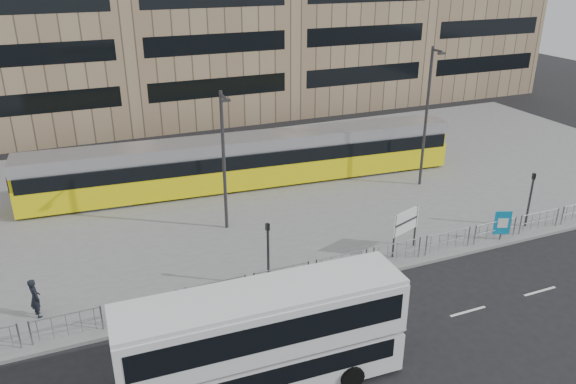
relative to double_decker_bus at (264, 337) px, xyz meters
name	(u,v)px	position (x,y,z in m)	size (l,w,h in m)	color
ground	(300,293)	(3.51, 4.84, -2.10)	(120.00, 120.00, 0.00)	black
plaza	(223,194)	(3.51, 16.84, -2.02)	(64.00, 24.00, 0.15)	slate
kerb	(300,291)	(3.51, 4.89, -2.02)	(64.00, 0.25, 0.17)	gray
pedestrian_barrier	(336,260)	(5.51, 5.34, -1.12)	(32.07, 0.07, 1.10)	gray
road_markings	(365,340)	(4.51, 0.84, -2.09)	(62.00, 0.12, 0.01)	white
double_decker_bus	(264,337)	(0.00, 0.00, 0.00)	(9.78, 2.75, 3.88)	silver
tram	(248,161)	(5.44, 17.58, -0.32)	(27.70, 4.64, 3.25)	yellow
station_sign	(406,223)	(9.76, 6.14, -0.39)	(1.86, 0.74, 2.24)	#2D2D30
ad_panel	(502,223)	(15.13, 5.24, -1.00)	(0.83, 0.37, 1.62)	#2D2D30
pedestrian	(35,298)	(-7.27, 7.31, -1.08)	(0.63, 0.42, 1.74)	black
traffic_light_west	(268,247)	(2.37, 5.81, 0.03)	(0.21, 0.24, 3.10)	#2D2D30
traffic_light_east	(531,193)	(17.55, 5.97, 0.03)	(0.21, 0.23, 3.10)	#2D2D30
lamp_post_west	(224,156)	(2.33, 12.09, 2.20)	(0.45, 1.04, 7.56)	#2D2D30
lamp_post_east	(427,113)	(15.73, 13.26, 2.83)	(0.45, 1.04, 8.80)	#2D2D30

